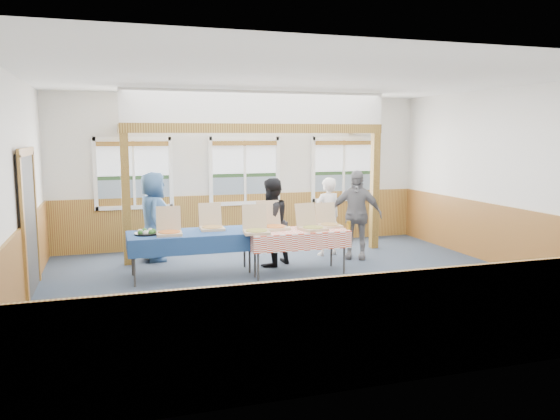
% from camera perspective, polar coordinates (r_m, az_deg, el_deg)
% --- Properties ---
extents(floor, '(8.00, 8.00, 0.00)m').
position_cam_1_polar(floor, '(8.70, 1.87, -7.93)').
color(floor, '#26343F').
rests_on(floor, ground).
extents(ceiling, '(8.00, 8.00, 0.00)m').
position_cam_1_polar(ceiling, '(8.41, 1.97, 13.54)').
color(ceiling, white).
rests_on(ceiling, wall_back).
extents(wall_back, '(8.00, 0.00, 8.00)m').
position_cam_1_polar(wall_back, '(11.76, -3.76, 4.10)').
color(wall_back, silver).
rests_on(wall_back, floor).
extents(wall_front, '(8.00, 0.00, 8.00)m').
position_cam_1_polar(wall_front, '(5.26, 14.67, -0.78)').
color(wall_front, silver).
rests_on(wall_front, floor).
extents(wall_left, '(0.00, 8.00, 8.00)m').
position_cam_1_polar(wall_left, '(8.03, -26.13, 1.58)').
color(wall_left, silver).
rests_on(wall_left, floor).
extents(wall_right, '(0.00, 8.00, 8.00)m').
position_cam_1_polar(wall_right, '(10.44, 23.15, 3.02)').
color(wall_right, silver).
rests_on(wall_right, floor).
extents(wainscot_back, '(7.98, 0.05, 1.10)m').
position_cam_1_polar(wainscot_back, '(11.85, -3.68, -0.98)').
color(wainscot_back, brown).
rests_on(wainscot_back, floor).
extents(wainscot_front, '(7.98, 0.05, 1.10)m').
position_cam_1_polar(wainscot_front, '(5.53, 14.15, -11.56)').
color(wainscot_front, brown).
rests_on(wainscot_front, floor).
extents(wainscot_left, '(0.05, 6.98, 1.10)m').
position_cam_1_polar(wainscot_left, '(8.19, -25.51, -5.73)').
color(wainscot_left, brown).
rests_on(wainscot_left, floor).
extents(wainscot_right, '(0.05, 6.98, 1.10)m').
position_cam_1_polar(wainscot_right, '(10.55, 22.74, -2.67)').
color(wainscot_right, brown).
rests_on(wainscot_right, floor).
extents(cased_opening, '(0.06, 1.30, 2.10)m').
position_cam_1_polar(cased_opening, '(8.97, -24.82, -1.31)').
color(cased_opening, '#343434').
rests_on(cased_opening, wall_left).
extents(window_left, '(1.56, 0.10, 1.46)m').
position_cam_1_polar(window_left, '(11.39, -15.06, 4.13)').
color(window_left, white).
rests_on(window_left, wall_back).
extents(window_mid, '(1.56, 0.10, 1.46)m').
position_cam_1_polar(window_mid, '(11.71, -3.71, 4.48)').
color(window_mid, white).
rests_on(window_mid, wall_back).
extents(window_right, '(1.56, 0.10, 1.46)m').
position_cam_1_polar(window_right, '(12.46, 6.65, 4.64)').
color(window_right, white).
rests_on(window_right, wall_back).
extents(post_left, '(0.15, 0.15, 2.40)m').
position_cam_1_polar(post_left, '(10.27, -15.79, 1.04)').
color(post_left, '#543712').
rests_on(post_left, floor).
extents(post_right, '(0.15, 0.15, 2.40)m').
position_cam_1_polar(post_right, '(11.54, 9.86, 1.94)').
color(post_right, '#543712').
rests_on(post_right, floor).
extents(cross_beam, '(5.15, 0.18, 0.18)m').
position_cam_1_polar(cross_beam, '(10.57, -2.24, 8.52)').
color(cross_beam, '#543712').
rests_on(cross_beam, post_left).
extents(table_left, '(2.19, 1.09, 0.76)m').
position_cam_1_polar(table_left, '(9.22, -9.10, -2.60)').
color(table_left, '#343434').
rests_on(table_left, floor).
extents(table_right, '(1.84, 1.16, 0.76)m').
position_cam_1_polar(table_right, '(9.33, 1.76, -2.46)').
color(table_right, '#343434').
rests_on(table_right, floor).
extents(pizza_box_a, '(0.44, 0.52, 0.44)m').
position_cam_1_polar(pizza_box_a, '(9.05, -11.51, -2.11)').
color(pizza_box_a, tan).
rests_on(pizza_box_a, table_left).
extents(pizza_box_b, '(0.42, 0.50, 0.43)m').
position_cam_1_polar(pizza_box_b, '(9.42, -7.15, -1.63)').
color(pizza_box_b, tan).
rests_on(pizza_box_b, table_left).
extents(pizza_box_c, '(0.47, 0.55, 0.45)m').
position_cam_1_polar(pizza_box_c, '(9.00, -2.51, -2.01)').
color(pizza_box_c, tan).
rests_on(pizza_box_c, table_right).
extents(pizza_box_d, '(0.49, 0.57, 0.47)m').
position_cam_1_polar(pizza_box_d, '(9.38, -0.68, -1.59)').
color(pizza_box_d, tan).
rests_on(pizza_box_d, table_right).
extents(pizza_box_e, '(0.49, 0.56, 0.44)m').
position_cam_1_polar(pizza_box_e, '(9.32, 3.33, -1.68)').
color(pizza_box_e, tan).
rests_on(pizza_box_e, table_right).
extents(pizza_box_f, '(0.38, 0.46, 0.40)m').
position_cam_1_polar(pizza_box_f, '(9.67, 5.14, -1.37)').
color(pizza_box_f, tan).
rests_on(pizza_box_f, table_right).
extents(veggie_tray, '(0.40, 0.40, 0.09)m').
position_cam_1_polar(veggie_tray, '(9.13, -13.78, -2.31)').
color(veggie_tray, black).
rests_on(veggie_tray, table_left).
extents(drink_glass, '(0.07, 0.07, 0.15)m').
position_cam_1_polar(drink_glass, '(9.39, 7.17, -1.60)').
color(drink_glass, olive).
rests_on(drink_glass, table_right).
extents(woman_white, '(0.62, 0.46, 1.54)m').
position_cam_1_polar(woman_white, '(10.76, 4.96, -0.69)').
color(woman_white, white).
rests_on(woman_white, floor).
extents(woman_black, '(0.98, 0.93, 1.60)m').
position_cam_1_polar(woman_black, '(9.86, -0.95, -1.29)').
color(woman_black, black).
rests_on(woman_black, floor).
extents(man_blue, '(0.58, 0.85, 1.68)m').
position_cam_1_polar(man_blue, '(10.53, -13.06, -0.67)').
color(man_blue, '#33547F').
rests_on(man_blue, floor).
extents(person_grey, '(1.07, 0.86, 1.70)m').
position_cam_1_polar(person_grey, '(10.54, 7.90, -0.47)').
color(person_grey, slate).
rests_on(person_grey, floor).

